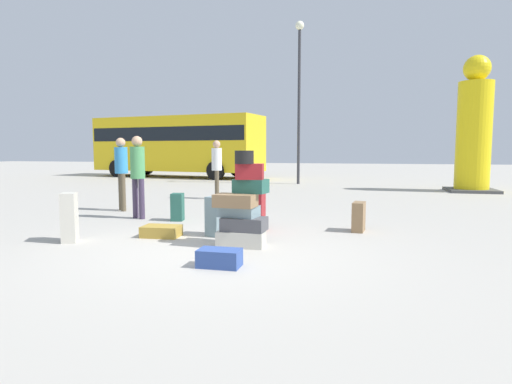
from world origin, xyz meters
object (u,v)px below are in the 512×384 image
Objects in this scene: suitcase_brown_behind_tower at (359,217)px; suitcase_cream_foreground_near at (69,217)px; suitcase_tower at (243,210)px; suitcase_tan_left_side at (161,231)px; person_passerby_in_red at (121,167)px; parked_bus at (177,142)px; suitcase_navy_right_side at (219,258)px; suitcase_slate_foreground_far at (217,216)px; person_tourist_with_camera at (138,170)px; lamp_post at (299,80)px; suitcase_maroon_white_trunk at (255,210)px; person_bearded_onlooker at (217,164)px; yellow_dummy_statue at (474,132)px; suitcase_teal_upright_blue at (177,207)px.

suitcase_cream_foreground_near is at bearing -148.52° from suitcase_brown_behind_tower.
suitcase_tower reaches higher than suitcase_tan_left_side.
person_passerby_in_red is 0.18× the size of parked_bus.
suitcase_navy_right_side is at bearing -54.97° from parked_bus.
suitcase_slate_foreground_far is 0.38× the size of person_tourist_with_camera.
lamp_post is (0.86, 11.53, 4.22)m from suitcase_tan_left_side.
suitcase_navy_right_side is at bearing -85.02° from suitcase_maroon_white_trunk.
person_bearded_onlooker reaches higher than suitcase_cream_foreground_near.
suitcase_slate_foreground_far is at bearing -124.20° from yellow_dummy_statue.
suitcase_teal_upright_blue is 0.08× the size of lamp_post.
suitcase_navy_right_side is (0.63, -1.86, -0.22)m from suitcase_slate_foreground_far.
person_passerby_in_red is (-1.86, 1.06, 0.76)m from suitcase_teal_upright_blue.
parked_bus reaches higher than person_passerby_in_red.
suitcase_teal_upright_blue is 2.43m from suitcase_cream_foreground_near.
person_passerby_in_red is at bearing 82.55° from suitcase_cream_foreground_near.
suitcase_teal_upright_blue is 3.63m from suitcase_brown_behind_tower.
suitcase_cream_foreground_near is at bearing -135.13° from suitcase_slate_foreground_far.
person_tourist_with_camera reaches higher than suitcase_maroon_white_trunk.
suitcase_cream_foreground_near is 6.20m from person_bearded_onlooker.
suitcase_brown_behind_tower is at bearing 20.83° from person_tourist_with_camera.
person_tourist_with_camera is (-2.17, 1.35, 0.70)m from suitcase_slate_foreground_far.
suitcase_teal_upright_blue is at bearing 100.71° from suitcase_tan_left_side.
suitcase_brown_behind_tower is at bearing 40.65° from suitcase_slate_foreground_far.
parked_bus is (-7.41, 13.86, 1.46)m from suitcase_maroon_white_trunk.
suitcase_tower is 0.15× the size of parked_bus.
person_tourist_with_camera is (-1.29, 1.66, 0.94)m from suitcase_tan_left_side.
suitcase_teal_upright_blue is at bearing 45.23° from suitcase_cream_foreground_near.
suitcase_tower is 0.83× the size of person_passerby_in_red.
person_tourist_with_camera reaches higher than suitcase_brown_behind_tower.
suitcase_navy_right_side reaches higher than suitcase_tan_left_side.
person_passerby_in_red reaches higher than suitcase_brown_behind_tower.
person_bearded_onlooker is 3.83m from person_tourist_with_camera.
suitcase_maroon_white_trunk is 5.10m from person_bearded_onlooker.
person_passerby_in_red is at bearing 141.41° from suitcase_tower.
suitcase_tan_left_side is at bearing -144.59° from suitcase_maroon_white_trunk.
suitcase_brown_behind_tower is 4.60m from person_tourist_with_camera.
person_passerby_in_red is (-3.74, 2.98, 0.49)m from suitcase_tower.
suitcase_navy_right_side is 0.31× the size of person_bearded_onlooker.
suitcase_maroon_white_trunk reaches higher than suitcase_brown_behind_tower.
person_passerby_in_red is at bearing 127.41° from suitcase_tan_left_side.
person_passerby_in_red is (-3.65, 1.74, 0.66)m from suitcase_maroon_white_trunk.
suitcase_maroon_white_trunk is (0.53, 0.60, 0.04)m from suitcase_slate_foreground_far.
suitcase_tower is 0.92m from suitcase_slate_foreground_far.
parked_bus is at bearing 120.77° from suitcase_maroon_white_trunk.
suitcase_tower is 3.47m from person_tourist_with_camera.
yellow_dummy_statue reaches higher than suitcase_navy_right_side.
suitcase_maroon_white_trunk is at bearing 10.84° from person_tourist_with_camera.
suitcase_tower is at bearing -119.76° from yellow_dummy_statue.
suitcase_slate_foreground_far is 2.52m from suitcase_brown_behind_tower.
person_passerby_in_red is 9.96m from lamp_post.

